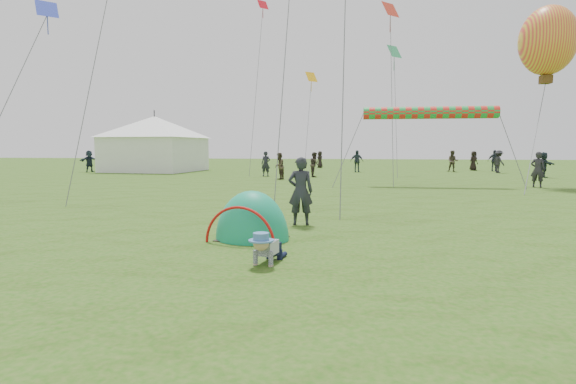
# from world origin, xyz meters

# --- Properties ---
(ground) EXTENTS (140.00, 140.00, 0.00)m
(ground) POSITION_xyz_m (0.00, 0.00, 0.00)
(ground) COLOR #1C560C
(crawling_toddler) EXTENTS (0.69, 0.87, 0.60)m
(crawling_toddler) POSITION_xyz_m (-0.12, -0.55, 0.30)
(crawling_toddler) COLOR black
(crawling_toddler) RESTS_ON ground
(popup_tent) EXTENTS (1.90, 1.68, 2.14)m
(popup_tent) POSITION_xyz_m (-0.84, 1.46, 0.00)
(popup_tent) COLOR #139083
(popup_tent) RESTS_ON ground
(standing_adult) EXTENTS (0.69, 0.50, 1.76)m
(standing_adult) POSITION_xyz_m (-0.01, 3.42, 0.88)
(standing_adult) COLOR #25262D
(standing_adult) RESTS_ON ground
(event_marquee) EXTENTS (7.75, 7.75, 4.92)m
(event_marquee) POSITION_xyz_m (-15.32, 27.80, 2.46)
(event_marquee) COLOR white
(event_marquee) RESTS_ON ground
(crowd_person_0) EXTENTS (0.66, 0.45, 1.73)m
(crowd_person_0) POSITION_xyz_m (-4.79, 22.58, 0.87)
(crowd_person_0) COLOR #22242D
(crowd_person_0) RESTS_ON ground
(crowd_person_1) EXTENTS (0.80, 0.94, 1.67)m
(crowd_person_1) POSITION_xyz_m (-3.36, 19.72, 0.83)
(crowd_person_1) COLOR #43372A
(crowd_person_1) RESTS_ON ground
(crowd_person_2) EXTENTS (1.07, 0.52, 1.77)m
(crowd_person_2) POSITION_xyz_m (1.47, 28.91, 0.89)
(crowd_person_2) COLOR #2A3940
(crowd_person_2) RESTS_ON ground
(crowd_person_4) EXTENTS (0.98, 0.89, 1.68)m
(crowd_person_4) POSITION_xyz_m (11.51, 32.98, 0.84)
(crowd_person_4) COLOR black
(crowd_person_4) RESTS_ON ground
(crowd_person_5) EXTENTS (1.40, 1.61, 1.76)m
(crowd_person_5) POSITION_xyz_m (-20.07, 25.75, 0.88)
(crowd_person_5) COLOR #1B2633
(crowd_person_5) RESTS_ON ground
(crowd_person_6) EXTENTS (0.78, 0.69, 1.79)m
(crowd_person_6) POSITION_xyz_m (10.39, 16.03, 0.89)
(crowd_person_6) COLOR #29272D
(crowd_person_6) RESTS_ON ground
(crowd_person_7) EXTENTS (0.99, 0.86, 1.75)m
(crowd_person_7) POSITION_xyz_m (9.26, 30.46, 0.87)
(crowd_person_7) COLOR #463C32
(crowd_person_7) RESTS_ON ground
(crowd_person_8) EXTENTS (1.13, 0.74, 1.78)m
(crowd_person_8) POSITION_xyz_m (12.91, 31.87, 0.89)
(crowd_person_8) COLOR #272E3A
(crowd_person_8) RESTS_ON ground
(crowd_person_9) EXTENTS (1.02, 1.31, 1.78)m
(crowd_person_9) POSITION_xyz_m (12.48, 29.30, 0.89)
(crowd_person_9) COLOR #26252B
(crowd_person_9) RESTS_ON ground
(crowd_person_10) EXTENTS (0.78, 0.94, 1.63)m
(crowd_person_10) POSITION_xyz_m (-2.10, 36.25, 0.82)
(crowd_person_10) COLOR black
(crowd_person_10) RESTS_ON ground
(crowd_person_11) EXTENTS (0.91, 1.65, 1.69)m
(crowd_person_11) POSITION_xyz_m (13.77, 24.12, 0.85)
(crowd_person_11) COLOR #1D2A2F
(crowd_person_11) RESTS_ON ground
(crowd_person_12) EXTENTS (0.75, 0.73, 1.73)m
(crowd_person_12) POSITION_xyz_m (-19.53, 30.10, 0.87)
(crowd_person_12) COLOR black
(crowd_person_12) RESTS_ON ground
(crowd_person_13) EXTENTS (0.79, 0.93, 1.68)m
(crowd_person_13) POSITION_xyz_m (-1.38, 22.48, 0.84)
(crowd_person_13) COLOR #342C26
(crowd_person_13) RESTS_ON ground
(balloon_kite) EXTENTS (2.77, 2.77, 3.88)m
(balloon_kite) POSITION_xyz_m (10.95, 17.15, 7.19)
(balloon_kite) COLOR yellow
(rainbow_tube_kite) EXTENTS (6.75, 0.64, 0.64)m
(rainbow_tube_kite) POSITION_xyz_m (5.12, 16.33, 3.79)
(rainbow_tube_kite) COLOR red
(diamond_kite_0) EXTENTS (0.87, 0.87, 0.71)m
(diamond_kite_0) POSITION_xyz_m (-5.88, 27.14, 12.96)
(diamond_kite_0) COLOR red
(diamond_kite_1) EXTENTS (1.11, 1.11, 0.91)m
(diamond_kite_1) POSITION_xyz_m (3.28, 19.97, 10.10)
(diamond_kite_1) COLOR red
(diamond_kite_3) EXTENTS (1.19, 1.19, 0.97)m
(diamond_kite_3) POSITION_xyz_m (4.12, 27.24, 9.15)
(diamond_kite_3) COLOR #2F975C
(diamond_kite_4) EXTENTS (0.90, 0.90, 0.73)m
(diamond_kite_4) POSITION_xyz_m (-11.66, 9.93, 7.84)
(diamond_kite_4) COLOR blue
(diamond_kite_7) EXTENTS (1.01, 1.01, 0.82)m
(diamond_kite_7) POSITION_xyz_m (-2.30, 29.25, 7.73)
(diamond_kite_7) COLOR #F6AA0E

